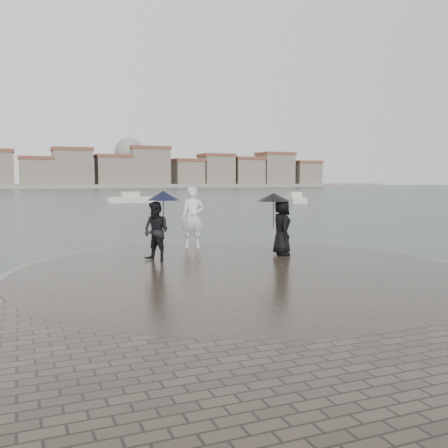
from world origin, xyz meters
name	(u,v)px	position (x,y,z in m)	size (l,w,h in m)	color
ground	(314,315)	(0.00, 0.00, 0.00)	(400.00, 400.00, 0.00)	#2B3835
kerb_ring	(243,276)	(0.00, 3.50, 0.16)	(12.50, 12.50, 0.32)	gray
quay_tip	(243,275)	(0.00, 3.50, 0.18)	(11.90, 11.90, 0.36)	#2D261E
statue	(193,217)	(0.12, 7.93, 1.42)	(0.77, 0.51, 2.12)	white
visitor_left	(158,224)	(-1.72, 5.71, 1.44)	(1.24, 1.11, 2.04)	black
visitor_right	(280,219)	(2.10, 5.29, 1.48)	(1.17, 1.12, 1.95)	black
far_skyline	(15,170)	(-6.29, 160.71, 5.61)	(260.00, 20.00, 37.00)	gray
boats	(135,203)	(5.64, 42.51, 0.38)	(42.09, 18.82, 1.50)	beige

